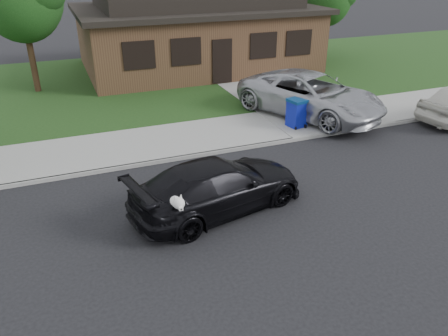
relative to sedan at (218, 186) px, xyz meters
name	(u,v)px	position (x,y,z in m)	size (l,w,h in m)	color
ground	(233,211)	(0.30, -0.26, -0.68)	(120.00, 120.00, 0.00)	black
sidewalk	(178,140)	(0.30, 4.74, -0.62)	(60.00, 3.00, 0.12)	gray
curb	(191,156)	(0.30, 3.24, -0.62)	(60.00, 0.12, 0.12)	gray
lawn	(134,83)	(0.30, 12.74, -0.61)	(60.00, 13.00, 0.13)	#193814
driveway	(267,86)	(6.30, 9.74, -0.61)	(4.50, 13.00, 0.14)	gray
sedan	(218,186)	(0.00, 0.00, 0.00)	(4.95, 2.88, 1.35)	black
minivan	(311,95)	(5.85, 5.12, 0.29)	(2.72, 5.91, 1.64)	#AEB0B5
recycling_bin	(297,113)	(4.73, 4.21, -0.02)	(0.75, 0.75, 1.07)	#0E1A9A
house	(196,30)	(4.30, 14.74, 1.46)	(12.60, 8.60, 4.65)	#422B1C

